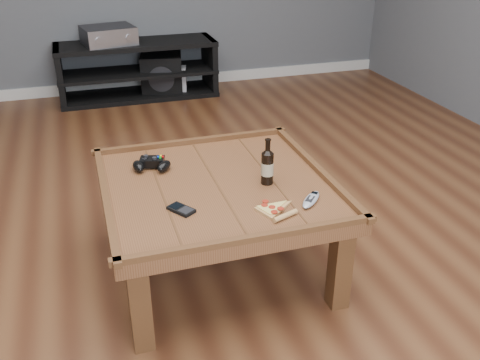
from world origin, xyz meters
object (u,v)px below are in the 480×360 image
object	(u,v)px
game_controller	(152,164)
pizza_slice	(274,210)
game_console	(184,82)
smartphone	(181,209)
av_receiver	(109,35)
media_console	(138,70)
remote_control	(311,199)
subwoofer	(162,74)
beer_bottle	(267,166)
coffee_table	(217,195)

from	to	relation	value
game_controller	pizza_slice	size ratio (longest dim) A/B	0.79
pizza_slice	game_console	bearing A→B (deg)	63.80
game_controller	pizza_slice	world-z (taller)	game_controller
smartphone	av_receiver	distance (m)	2.94
pizza_slice	media_console	bearing A→B (deg)	71.52
remote_control	subwoofer	xyz separation A→B (m)	(-0.11, 3.08, -0.28)
smartphone	beer_bottle	bearing A→B (deg)	-16.87
coffee_table	game_console	world-z (taller)	coffee_table
media_console	smartphone	size ratio (longest dim) A/B	11.04
beer_bottle	game_controller	size ratio (longest dim) A/B	1.09
coffee_table	pizza_slice	world-z (taller)	coffee_table
pizza_slice	av_receiver	size ratio (longest dim) A/B	0.51
media_console	game_console	distance (m)	0.43
game_controller	game_console	world-z (taller)	game_controller
pizza_slice	game_console	xyz separation A→B (m)	(0.25, 3.03, -0.35)
coffee_table	smartphone	size ratio (longest dim) A/B	8.12
coffee_table	smartphone	world-z (taller)	coffee_table
game_controller	av_receiver	size ratio (longest dim) A/B	0.40
av_receiver	game_console	xyz separation A→B (m)	(0.63, -0.02, -0.46)
media_console	game_console	xyz separation A→B (m)	(0.41, -0.03, -0.13)
pizza_slice	game_console	world-z (taller)	pizza_slice
pizza_slice	av_receiver	distance (m)	3.08
media_console	subwoofer	xyz separation A→B (m)	(0.22, 0.05, -0.06)
coffee_table	game_console	size ratio (longest dim) A/B	4.17
game_controller	remote_control	world-z (taller)	game_controller
media_console	smartphone	xyz separation A→B (m)	(-0.20, -2.94, 0.21)
av_receiver	media_console	bearing A→B (deg)	-9.28
av_receiver	subwoofer	xyz separation A→B (m)	(0.45, 0.05, -0.39)
game_console	remote_control	bearing A→B (deg)	-77.34
beer_bottle	subwoofer	distance (m)	2.88
smartphone	av_receiver	xyz separation A→B (m)	(-0.02, 2.93, 0.12)
coffee_table	av_receiver	size ratio (longest dim) A/B	2.13
game_controller	smartphone	xyz separation A→B (m)	(0.05, -0.43, -0.02)
beer_bottle	subwoofer	world-z (taller)	beer_bottle
smartphone	subwoofer	world-z (taller)	smartphone
pizza_slice	smartphone	bearing A→B (deg)	140.59
remote_control	game_console	distance (m)	3.02
coffee_table	remote_control	xyz separation A→B (m)	(0.33, -0.28, 0.07)
coffee_table	media_console	distance (m)	2.75
av_receiver	game_console	bearing A→B (deg)	-12.72
smartphone	game_console	bearing A→B (deg)	44.07
media_console	pizza_slice	world-z (taller)	media_console
av_receiver	subwoofer	size ratio (longest dim) A/B	1.12
smartphone	game_console	distance (m)	2.99
smartphone	media_console	bearing A→B (deg)	52.02
pizza_slice	smartphone	xyz separation A→B (m)	(-0.36, 0.12, -0.00)
beer_bottle	game_controller	bearing A→B (deg)	147.58
av_receiver	remote_control	bearing A→B (deg)	-90.23
media_console	remote_control	world-z (taller)	media_console
beer_bottle	smartphone	distance (m)	0.44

